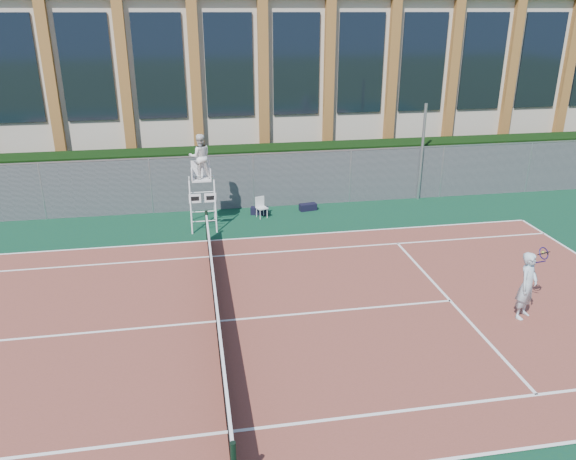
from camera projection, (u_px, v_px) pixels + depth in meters
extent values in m
plane|color=#233814|center=(217.00, 322.00, 14.41)|extent=(120.00, 120.00, 0.00)
cube|color=#0C382A|center=(215.00, 304.00, 15.33)|extent=(36.00, 20.00, 0.01)
cube|color=brown|center=(217.00, 322.00, 14.40)|extent=(23.77, 10.97, 0.02)
cylinder|color=black|center=(207.00, 226.00, 19.34)|extent=(0.10, 0.10, 1.10)
cube|color=black|center=(216.00, 307.00, 14.24)|extent=(0.03, 11.00, 0.86)
cube|color=white|center=(215.00, 291.00, 14.08)|extent=(0.06, 11.20, 0.07)
cube|color=black|center=(202.00, 176.00, 23.18)|extent=(40.00, 1.40, 2.20)
cube|color=beige|center=(194.00, 81.00, 29.45)|extent=(44.00, 10.00, 8.00)
cylinder|color=#9EA0A5|center=(422.00, 153.00, 23.09)|extent=(0.12, 0.12, 4.02)
cylinder|color=white|center=(191.00, 208.00, 19.97)|extent=(0.05, 0.52, 1.90)
cylinder|color=white|center=(216.00, 207.00, 20.11)|extent=(0.05, 0.52, 1.90)
cylinder|color=white|center=(191.00, 200.00, 20.86)|extent=(0.05, 0.52, 1.90)
cylinder|color=white|center=(214.00, 198.00, 21.00)|extent=(0.05, 0.52, 1.90)
cube|color=white|center=(201.00, 179.00, 20.16)|extent=(0.68, 0.58, 0.06)
cube|color=white|center=(201.00, 168.00, 20.28)|extent=(0.68, 0.05, 0.58)
cube|color=white|center=(195.00, 199.00, 19.97)|extent=(0.43, 0.03, 0.33)
cube|color=white|center=(210.00, 198.00, 20.06)|extent=(0.43, 0.03, 0.33)
imported|color=white|center=(200.00, 156.00, 19.90)|extent=(0.83, 0.67, 1.60)
cube|color=silver|center=(262.00, 208.00, 21.52)|extent=(0.48, 0.48, 0.04)
cube|color=silver|center=(260.00, 201.00, 21.58)|extent=(0.36, 0.17, 0.40)
cylinder|color=silver|center=(260.00, 215.00, 21.40)|extent=(0.03, 0.03, 0.37)
cylinder|color=silver|center=(267.00, 213.00, 21.55)|extent=(0.03, 0.03, 0.37)
cylinder|color=silver|center=(257.00, 212.00, 21.65)|extent=(0.03, 0.03, 0.37)
cylinder|color=silver|center=(264.00, 211.00, 21.79)|extent=(0.03, 0.03, 0.37)
cube|color=black|center=(259.00, 211.00, 21.96)|extent=(0.72, 0.42, 0.29)
cube|color=black|center=(308.00, 207.00, 22.41)|extent=(0.72, 0.41, 0.27)
imported|color=silver|center=(527.00, 286.00, 14.30)|extent=(0.79, 0.73, 1.80)
torus|color=#1D1142|center=(544.00, 253.00, 14.32)|extent=(0.38, 0.30, 0.30)
sphere|color=#CCE533|center=(543.00, 252.00, 14.52)|extent=(0.07, 0.07, 0.07)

